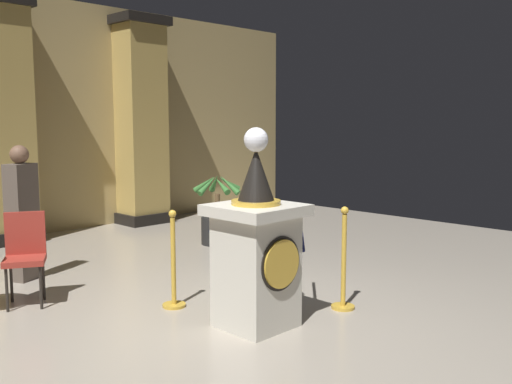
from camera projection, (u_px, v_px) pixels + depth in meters
ground_plane at (233, 320)px, 5.46m from camera, size 12.95×12.95×0.00m
pedestal_clock at (256, 251)px, 5.22m from camera, size 0.76×0.76×1.85m
stanchion_near at (344, 273)px, 5.76m from camera, size 0.24×0.24×1.05m
stanchion_far at (174, 273)px, 5.82m from camera, size 0.24×0.24×1.01m
velvet_rope at (258, 232)px, 5.74m from camera, size 1.26×1.26×0.22m
column_right at (139, 122)px, 10.59m from camera, size 0.94×0.94×3.80m
column_centre_rear at (5, 122)px, 8.85m from camera, size 0.83×0.83×3.80m
potted_palm_right at (218, 222)px, 8.85m from camera, size 0.81×0.76×1.13m
bystander_guest at (22, 210)px, 6.75m from camera, size 0.42×0.36×1.63m
cafe_chair_red at (25, 250)px, 5.90m from camera, size 0.55×0.55×0.96m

